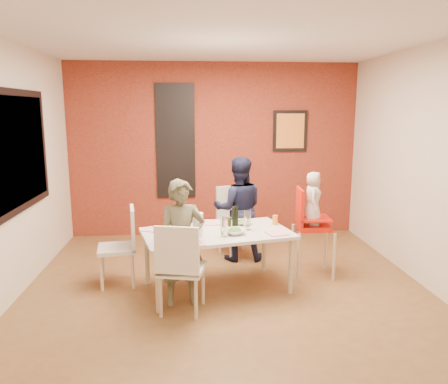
{
  "coord_description": "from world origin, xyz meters",
  "views": [
    {
      "loc": [
        -0.4,
        -4.61,
        1.99
      ],
      "look_at": [
        0.0,
        0.3,
        1.05
      ],
      "focal_mm": 35.0,
      "sensor_mm": 36.0,
      "label": 1
    }
  ],
  "objects": [
    {
      "name": "ground",
      "position": [
        0.0,
        0.0,
        0.0
      ],
      "size": [
        4.5,
        4.5,
        0.0
      ],
      "primitive_type": "plane",
      "color": "brown",
      "rests_on": "ground"
    },
    {
      "name": "ceiling",
      "position": [
        0.0,
        0.0,
        2.7
      ],
      "size": [
        4.5,
        4.5,
        0.02
      ],
      "primitive_type": "cube",
      "color": "silver",
      "rests_on": "wall_back"
    },
    {
      "name": "wall_back",
      "position": [
        0.0,
        2.25,
        1.35
      ],
      "size": [
        4.5,
        0.02,
        2.7
      ],
      "primitive_type": "cube",
      "color": "beige",
      "rests_on": "ground"
    },
    {
      "name": "wall_front",
      "position": [
        0.0,
        -2.25,
        1.35
      ],
      "size": [
        4.5,
        0.02,
        2.7
      ],
      "primitive_type": "cube",
      "color": "beige",
      "rests_on": "ground"
    },
    {
      "name": "wall_left",
      "position": [
        -2.25,
        0.0,
        1.35
      ],
      "size": [
        0.02,
        4.5,
        2.7
      ],
      "primitive_type": "cube",
      "color": "beige",
      "rests_on": "ground"
    },
    {
      "name": "wall_right",
      "position": [
        2.25,
        0.0,
        1.35
      ],
      "size": [
        0.02,
        4.5,
        2.7
      ],
      "primitive_type": "cube",
      "color": "beige",
      "rests_on": "ground"
    },
    {
      "name": "brick_accent_wall",
      "position": [
        0.0,
        2.23,
        1.35
      ],
      "size": [
        4.5,
        0.02,
        2.7
      ],
      "primitive_type": "cube",
      "color": "maroon",
      "rests_on": "ground"
    },
    {
      "name": "picture_window_frame",
      "position": [
        -2.22,
        0.2,
        1.55
      ],
      "size": [
        0.05,
        1.7,
        1.3
      ],
      "primitive_type": "cube",
      "color": "black",
      "rests_on": "wall_left"
    },
    {
      "name": "picture_window_pane",
      "position": [
        -2.21,
        0.2,
        1.55
      ],
      "size": [
        0.02,
        1.55,
        1.15
      ],
      "primitive_type": "cube",
      "color": "black",
      "rests_on": "wall_left"
    },
    {
      "name": "glassblock_strip",
      "position": [
        -0.6,
        2.21,
        1.5
      ],
      "size": [
        0.55,
        0.03,
        1.7
      ],
      "primitive_type": "cube",
      "color": "silver",
      "rests_on": "wall_back"
    },
    {
      "name": "glassblock_surround",
      "position": [
        -0.6,
        2.21,
        1.5
      ],
      "size": [
        0.6,
        0.03,
        1.76
      ],
      "primitive_type": "cube",
      "color": "black",
      "rests_on": "wall_back"
    },
    {
      "name": "art_print_frame",
      "position": [
        1.2,
        2.21,
        1.65
      ],
      "size": [
        0.54,
        0.03,
        0.64
      ],
      "primitive_type": "cube",
      "color": "black",
      "rests_on": "wall_back"
    },
    {
      "name": "art_print_canvas",
      "position": [
        1.2,
        2.19,
        1.65
      ],
      "size": [
        0.44,
        0.01,
        0.54
      ],
      "primitive_type": "cube",
      "color": "orange",
      "rests_on": "wall_back"
    },
    {
      "name": "dining_table",
      "position": [
        -0.1,
        0.01,
        0.6
      ],
      "size": [
        1.75,
        1.23,
        0.66
      ],
      "rotation": [
        0.0,
        0.0,
        0.23
      ],
      "color": "silver",
      "rests_on": "ground"
    },
    {
      "name": "chair_near",
      "position": [
        -0.5,
        -0.59,
        0.51
      ],
      "size": [
        0.51,
        0.51,
        0.92
      ],
      "rotation": [
        0.0,
        0.0,
        2.91
      ],
      "color": "silver",
      "rests_on": "ground"
    },
    {
      "name": "chair_far",
      "position": [
        0.22,
        1.21,
        0.53
      ],
      "size": [
        0.56,
        0.56,
        0.94
      ],
      "rotation": [
        0.0,
        0.0,
        0.35
      ],
      "color": "silver",
      "rests_on": "ground"
    },
    {
      "name": "chair_left",
      "position": [
        -1.15,
        0.25,
        0.5
      ],
      "size": [
        0.47,
        0.47,
        0.9
      ],
      "rotation": [
        0.0,
        0.0,
        4.86
      ],
      "color": "silver",
      "rests_on": "ground"
    },
    {
      "name": "high_chair",
      "position": [
        1.03,
        0.35,
        0.64
      ],
      "size": [
        0.48,
        0.48,
        1.07
      ],
      "rotation": [
        0.0,
        0.0,
        1.5
      ],
      "color": "red",
      "rests_on": "ground"
    },
    {
      "name": "child_near",
      "position": [
        -0.48,
        -0.35,
        0.65
      ],
      "size": [
        0.51,
        0.38,
        1.3
      ],
      "primitive_type": "imported",
      "rotation": [
        0.0,
        0.0,
        0.14
      ],
      "color": "brown",
      "rests_on": "ground"
    },
    {
      "name": "child_far",
      "position": [
        0.25,
        0.97,
        0.69
      ],
      "size": [
        0.69,
        0.55,
        1.38
      ],
      "primitive_type": "imported",
      "rotation": [
        0.0,
        0.0,
        3.1
      ],
      "color": "black",
      "rests_on": "ground"
    },
    {
      "name": "toddler",
      "position": [
        1.06,
        0.34,
        0.95
      ],
      "size": [
        0.27,
        0.35,
        0.64
      ],
      "primitive_type": "imported",
      "rotation": [
        0.0,
        0.0,
        1.32
      ],
      "color": "beige",
      "rests_on": "high_chair"
    },
    {
      "name": "plate_near_left",
      "position": [
        -0.36,
        -0.43,
        0.67
      ],
      "size": [
        0.24,
        0.24,
        0.01
      ],
      "primitive_type": "cube",
      "rotation": [
        0.0,
        0.0,
        0.25
      ],
      "color": "silver",
      "rests_on": "dining_table"
    },
    {
      "name": "plate_far_mid",
      "position": [
        -0.16,
        0.38,
        0.67
      ],
      "size": [
        0.25,
        0.25,
        0.01
      ],
      "primitive_type": "cube",
      "rotation": [
        0.0,
        0.0,
        -0.03
      ],
      "color": "white",
      "rests_on": "dining_table"
    },
    {
      "name": "plate_near_right",
      "position": [
        0.54,
        -0.12,
        0.67
      ],
      "size": [
        0.26,
        0.26,
        0.01
      ],
      "primitive_type": "cube",
      "rotation": [
        0.0,
        0.0,
        0.26
      ],
      "color": "white",
      "rests_on": "dining_table"
    },
    {
      "name": "plate_far_left",
      "position": [
        -0.8,
        0.13,
        0.67
      ],
      "size": [
        0.26,
        0.26,
        0.01
      ],
      "primitive_type": "cube",
      "rotation": [
        0.0,
        0.0,
        -0.4
      ],
      "color": "white",
      "rests_on": "dining_table"
    },
    {
      "name": "salad_bowl_a",
      "position": [
        0.08,
        -0.1,
        0.69
      ],
      "size": [
        0.29,
        0.29,
        0.05
      ],
      "primitive_type": "imported",
      "rotation": [
        0.0,
        0.0,
        0.36
      ],
      "color": "white",
      "rests_on": "dining_table"
    },
    {
      "name": "salad_bowl_b",
      "position": [
        0.23,
        0.29,
        0.69
      ],
      "size": [
        0.23,
        0.23,
        0.05
      ],
      "primitive_type": "imported",
      "rotation": [
        0.0,
        0.0,
        -0.19
      ],
      "color": "silver",
      "rests_on": "dining_table"
    },
    {
      "name": "wine_bottle",
      "position": [
        0.11,
        0.06,
        0.79
      ],
      "size": [
        0.07,
        0.07,
        0.26
      ],
      "primitive_type": "cylinder",
      "color": "black",
      "rests_on": "dining_table"
    },
    {
      "name": "wine_glass_a",
      "position": [
        -0.04,
        -0.18,
        0.77
      ],
      "size": [
        0.07,
        0.07,
        0.21
      ],
      "primitive_type": "cylinder",
      "color": "white",
      "rests_on": "dining_table"
    },
    {
      "name": "wine_glass_b",
      "position": [
        0.24,
        0.07,
        0.77
      ],
      "size": [
        0.08,
        0.08,
        0.22
      ],
      "primitive_type": "cylinder",
      "color": "white",
      "rests_on": "dining_table"
    },
    {
      "name": "paper_towel_roll",
      "position": [
        -0.31,
        -0.16,
        0.79
      ],
      "size": [
        0.11,
        0.11,
        0.25
      ],
      "primitive_type": "cylinder",
      "color": "white",
      "rests_on": "dining_table"
    },
    {
      "name": "condiment_red",
      "position": [
        -0.04,
        0.05,
        0.73
      ],
      "size": [
        0.04,
        0.04,
        0.14
      ],
      "primitive_type": "cylinder",
      "color": "red",
      "rests_on": "dining_table"
    },
    {
      "name": "condiment_green",
      "position": [
        0.05,
        0.11,
        0.73
      ],
      "size": [
        0.03,
        0.03,
        0.13
      ],
      "primitive_type": "cylinder",
      "color": "#367D29",
      "rests_on": "dining_table"
    },
    {
      "name": "condiment_brown",
      "position": [
        0.03,
        0.09,
        0.73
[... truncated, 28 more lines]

